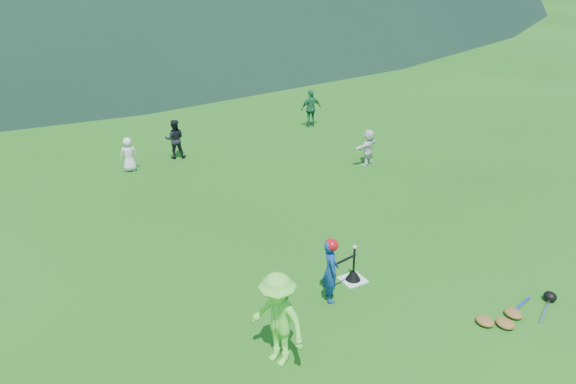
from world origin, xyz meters
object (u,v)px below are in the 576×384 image
object	(u,v)px
batter_child	(331,271)
fielder_b	(175,139)
equipment_pile	(514,314)
batting_tee	(353,275)
home_plate	(353,280)
fielder_c	(311,108)
adult_coach	(278,319)
fielder_d	(368,147)
fielder_a	(129,154)

from	to	relation	value
batter_child	fielder_b	world-z (taller)	batter_child
fielder_b	equipment_pile	xyz separation A→B (m)	(2.39, -10.46, -0.53)
batter_child	equipment_pile	distance (m)	3.28
batter_child	batting_tee	distance (m)	0.93
batter_child	fielder_b	bearing A→B (deg)	21.57
home_plate	fielder_c	distance (m)	9.79
home_plate	adult_coach	distance (m)	2.78
adult_coach	batter_child	bearing A→B (deg)	101.97
adult_coach	batting_tee	bearing A→B (deg)	99.19
fielder_b	batting_tee	xyz separation A→B (m)	(0.64, -8.10, -0.46)
fielder_b	fielder_d	size ratio (longest dim) A/B	1.12
home_plate	adult_coach	world-z (taller)	adult_coach
home_plate	equipment_pile	bearing A→B (deg)	-53.38
fielder_c	fielder_d	size ratio (longest dim) A/B	1.23
fielder_b	fielder_a	bearing A→B (deg)	33.30
batter_child	fielder_a	distance (m)	8.18
equipment_pile	fielder_b	bearing A→B (deg)	102.88
batter_child	home_plate	bearing A→B (deg)	-46.59
fielder_b	batter_child	bearing A→B (deg)	110.01
home_plate	fielder_c	bearing A→B (deg)	62.46
equipment_pile	batter_child	bearing A→B (deg)	140.32
fielder_c	fielder_d	bearing A→B (deg)	86.06
fielder_d	equipment_pile	xyz separation A→B (m)	(-2.26, -7.12, -0.46)
batting_tee	equipment_pile	distance (m)	2.93
batter_child	fielder_d	xyz separation A→B (m)	(4.75, 5.05, -0.08)
fielder_a	fielder_c	world-z (taller)	fielder_c
fielder_b	fielder_d	xyz separation A→B (m)	(4.65, -3.34, -0.06)
fielder_b	equipment_pile	size ratio (longest dim) A/B	0.66
home_plate	fielder_a	xyz separation A→B (m)	(-2.13, 7.77, 0.48)
adult_coach	fielder_b	world-z (taller)	adult_coach
fielder_a	batter_child	bearing A→B (deg)	110.87
equipment_pile	batting_tee	bearing A→B (deg)	126.62
fielder_a	batting_tee	size ratio (longest dim) A/B	1.44
fielder_a	equipment_pile	xyz separation A→B (m)	(3.88, -10.12, -0.42)
home_plate	batter_child	bearing A→B (deg)	-158.82
adult_coach	equipment_pile	size ratio (longest dim) A/B	0.87
batter_child	fielder_b	distance (m)	8.39
batter_child	fielder_d	distance (m)	6.93
home_plate	batter_child	xyz separation A→B (m)	(-0.74, -0.29, 0.60)
home_plate	fielder_a	size ratio (longest dim) A/B	0.46
adult_coach	fielder_d	distance (m)	8.76
batter_child	batting_tee	bearing A→B (deg)	-46.59
batting_tee	fielder_b	bearing A→B (deg)	94.54
batter_child	fielder_c	bearing A→B (deg)	-8.20
fielder_d	home_plate	bearing A→B (deg)	31.77
equipment_pile	fielder_a	bearing A→B (deg)	110.95
adult_coach	fielder_c	size ratio (longest dim) A/B	1.21
fielder_c	equipment_pile	size ratio (longest dim) A/B	0.72
fielder_d	equipment_pile	distance (m)	7.48
fielder_b	equipment_pile	bearing A→B (deg)	123.56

